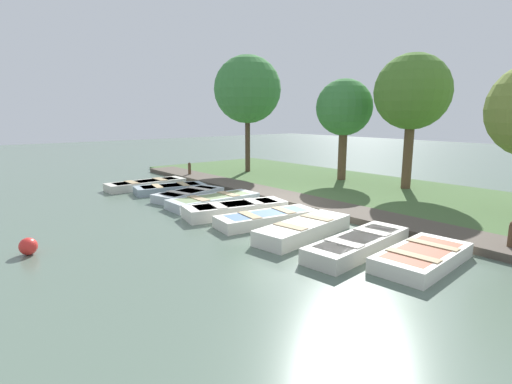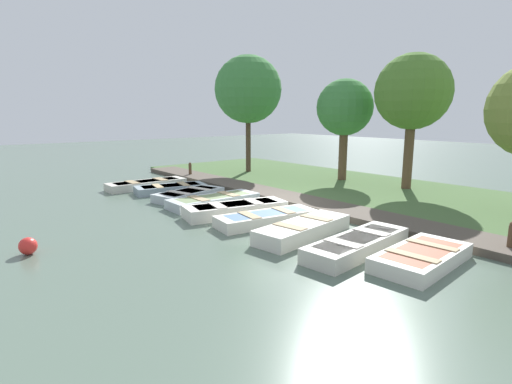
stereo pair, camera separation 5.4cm
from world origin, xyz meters
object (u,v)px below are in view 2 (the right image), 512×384
rowboat_5 (267,218)px  rowboat_6 (303,229)px  rowboat_0 (147,184)px  rowboat_2 (189,194)px  rowboat_4 (236,209)px  park_tree_far_left (248,90)px  park_tree_center (413,93)px  park_tree_left (345,108)px  rowboat_3 (214,200)px  buoy (28,246)px  mooring_post_far (511,238)px  rowboat_8 (422,257)px  rowboat_1 (171,188)px  rowboat_7 (358,244)px  mooring_post_near (190,170)px

rowboat_5 → rowboat_6: rowboat_6 is taller
rowboat_0 → rowboat_5: (-0.31, 7.95, 0.01)m
rowboat_2 → rowboat_4: rowboat_4 is taller
park_tree_far_left → park_tree_center: size_ratio=1.11×
rowboat_4 → park_tree_center: (-8.14, 1.26, 3.93)m
rowboat_5 → park_tree_left: 9.09m
rowboat_2 → rowboat_6: rowboat_6 is taller
rowboat_3 → rowboat_0: bearing=-83.9°
buoy → park_tree_center: park_tree_center is taller
mooring_post_far → rowboat_6: bearing=-56.2°
rowboat_3 → rowboat_8: bearing=93.2°
rowboat_1 → rowboat_7: (0.02, 9.66, 0.03)m
rowboat_3 → mooring_post_far: 9.18m
rowboat_2 → mooring_post_far: mooring_post_far is taller
rowboat_2 → buoy: size_ratio=7.37×
park_tree_center → park_tree_left: bearing=-85.0°
rowboat_7 → park_tree_center: size_ratio=0.59×
rowboat_3 → mooring_post_far: (-2.52, 8.82, 0.24)m
rowboat_1 → rowboat_6: size_ratio=0.95×
mooring_post_far → buoy: 11.38m
rowboat_1 → park_tree_left: (-7.67, 2.96, 3.37)m
rowboat_2 → rowboat_3: 1.60m
rowboat_8 → rowboat_5: bearing=-89.2°
rowboat_4 → buoy: bearing=11.7°
park_tree_left → park_tree_center: size_ratio=0.86×
rowboat_2 → rowboat_4: 3.31m
rowboat_8 → park_tree_center: 9.81m
park_tree_far_left → rowboat_4: bearing=49.5°
rowboat_4 → buoy: rowboat_4 is taller
rowboat_1 → rowboat_2: size_ratio=1.02×
mooring_post_far → buoy: bearing=-39.3°
rowboat_8 → mooring_post_far: size_ratio=3.34×
rowboat_8 → rowboat_2: bearing=-92.1°
rowboat_8 → rowboat_1: bearing=-92.8°
rowboat_4 → rowboat_7: (-0.17, 4.71, -0.02)m
rowboat_4 → park_tree_far_left: park_tree_far_left is taller
rowboat_7 → mooring_post_near: size_ratio=4.14×
rowboat_8 → park_tree_center: park_tree_center is taller
rowboat_7 → buoy: bearing=-43.5°
mooring_post_far → park_tree_far_left: bearing=-102.9°
rowboat_1 → rowboat_0: bearing=-65.1°
rowboat_2 → park_tree_far_left: size_ratio=0.48×
rowboat_0 → rowboat_7: size_ratio=1.03×
rowboat_0 → rowboat_7: bearing=92.0°
mooring_post_near → rowboat_0: bearing=23.4°
rowboat_1 → mooring_post_near: bearing=-120.4°
rowboat_6 → rowboat_7: (-0.12, 1.69, -0.02)m
rowboat_3 → park_tree_center: 9.30m
rowboat_3 → mooring_post_near: size_ratio=4.15×
rowboat_5 → park_tree_left: bearing=-147.6°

